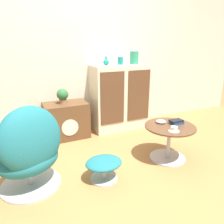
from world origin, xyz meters
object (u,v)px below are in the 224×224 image
(tv_console, at_px, (66,120))
(teacup, at_px, (174,129))
(egg_chair, at_px, (29,150))
(vase_inner_left, at_px, (120,61))
(potted_plant, at_px, (63,95))
(bowl, at_px, (161,121))
(vase_leftmost, at_px, (106,62))
(ottoman, at_px, (104,165))
(sideboard, at_px, (120,97))
(vase_inner_right, at_px, (134,58))
(coffee_table, at_px, (169,139))
(book_stack, at_px, (176,122))

(tv_console, xyz_separation_m, teacup, (0.89, -1.32, 0.19))
(egg_chair, relative_size, vase_inner_left, 7.49)
(vase_inner_left, height_order, potted_plant, vase_inner_left)
(teacup, xyz_separation_m, bowl, (0.03, 0.28, -0.00))
(bowl, bearing_deg, vase_leftmost, 104.27)
(egg_chair, bearing_deg, ottoman, -14.10)
(sideboard, bearing_deg, vase_inner_right, 0.90)
(ottoman, xyz_separation_m, coffee_table, (0.88, 0.06, 0.10))
(sideboard, relative_size, coffee_table, 1.75)
(coffee_table, relative_size, teacup, 4.97)
(vase_inner_left, bearing_deg, tv_console, -179.72)
(tv_console, xyz_separation_m, vase_inner_right, (1.14, 0.00, 0.88))
(ottoman, height_order, bowl, bowl)
(vase_inner_right, xyz_separation_m, teacup, (-0.25, -1.32, -0.69))
(coffee_table, xyz_separation_m, vase_inner_left, (-0.07, 1.17, 0.83))
(vase_leftmost, distance_m, book_stack, 1.38)
(vase_inner_left, distance_m, bowl, 1.23)
(bowl, bearing_deg, potted_plant, 132.40)
(sideboard, distance_m, book_stack, 1.16)
(ottoman, distance_m, vase_leftmost, 1.65)
(vase_inner_right, bearing_deg, bowl, -101.81)
(egg_chair, xyz_separation_m, coffee_table, (1.56, -0.11, -0.14))
(ottoman, height_order, vase_inner_left, vase_inner_left)
(vase_leftmost, distance_m, teacup, 1.49)
(ottoman, xyz_separation_m, potted_plant, (-0.11, 1.23, 0.48))
(coffee_table, xyz_separation_m, potted_plant, (-0.99, 1.17, 0.38))
(coffee_table, bearing_deg, bowl, 107.09)
(vase_leftmost, relative_size, bowl, 1.09)
(ottoman, bearing_deg, vase_inner_left, 56.63)
(ottoman, xyz_separation_m, vase_inner_right, (1.06, 1.24, 0.97))
(egg_chair, xyz_separation_m, bowl, (1.52, 0.02, 0.04))
(egg_chair, xyz_separation_m, book_stack, (1.68, -0.08, 0.05))
(tv_console, distance_m, vase_inner_right, 1.44)
(vase_leftmost, bearing_deg, potted_plant, -179.70)
(egg_chair, height_order, potted_plant, egg_chair)
(vase_inner_left, relative_size, bowl, 0.95)
(sideboard, height_order, bowl, sideboard)
(vase_leftmost, xyz_separation_m, vase_inner_left, (0.24, 0.00, 0.01))
(coffee_table, xyz_separation_m, vase_leftmost, (-0.31, 1.17, 0.82))
(tv_console, relative_size, teacup, 5.19)
(bowl, bearing_deg, teacup, -96.29)
(coffee_table, distance_m, vase_leftmost, 1.47)
(vase_inner_left, bearing_deg, vase_inner_right, -0.00)
(tv_console, distance_m, vase_inner_left, 1.22)
(ottoman, xyz_separation_m, book_stack, (1.00, 0.09, 0.29))
(vase_inner_right, relative_size, potted_plant, 0.91)
(tv_console, relative_size, book_stack, 3.74)
(potted_plant, bearing_deg, coffee_table, -49.74)
(coffee_table, distance_m, book_stack, 0.22)
(coffee_table, bearing_deg, tv_console, 129.41)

